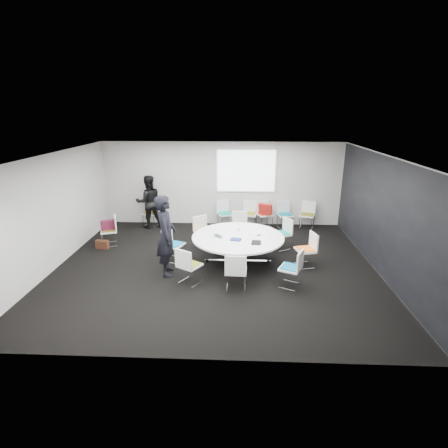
{
  "coord_description": "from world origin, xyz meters",
  "views": [
    {
      "loc": [
        0.58,
        -8.1,
        3.81
      ],
      "look_at": [
        0.2,
        0.4,
        1.0
      ],
      "focal_mm": 28.0,
      "sensor_mm": 36.0,
      "label": 1
    }
  ],
  "objects_px": {
    "chair_ring_b": "(281,239)",
    "chair_back_b": "(249,219)",
    "chair_ring_g": "(236,278)",
    "laptop": "(220,236)",
    "chair_back_e": "(307,220)",
    "cup": "(239,229)",
    "chair_back_c": "(264,219)",
    "conference_table": "(238,243)",
    "chair_ring_a": "(305,256)",
    "chair_spare_left": "(110,236)",
    "person_back": "(149,202)",
    "chair_ring_e": "(174,251)",
    "chair_ring_f": "(189,272)",
    "person_main": "(166,236)",
    "chair_ring_d": "(204,237)",
    "chair_ring_c": "(240,232)",
    "brown_bag": "(102,244)",
    "maroon_bag": "(108,225)",
    "chair_back_a": "(225,219)",
    "chair_back_d": "(285,220)",
    "chair_ring_h": "(291,275)",
    "chair_person_back": "(151,218)"
  },
  "relations": [
    {
      "from": "chair_ring_g",
      "to": "cup",
      "type": "relative_size",
      "value": 9.78
    },
    {
      "from": "chair_ring_g",
      "to": "chair_back_b",
      "type": "bearing_deg",
      "value": 87.45
    },
    {
      "from": "chair_ring_a",
      "to": "chair_back_c",
      "type": "relative_size",
      "value": 1.0
    },
    {
      "from": "chair_back_a",
      "to": "person_main",
      "type": "height_order",
      "value": "person_main"
    },
    {
      "from": "chair_back_a",
      "to": "person_back",
      "type": "distance_m",
      "value": 2.6
    },
    {
      "from": "chair_ring_b",
      "to": "brown_bag",
      "type": "relative_size",
      "value": 2.44
    },
    {
      "from": "chair_back_d",
      "to": "person_back",
      "type": "relative_size",
      "value": 0.5
    },
    {
      "from": "chair_spare_left",
      "to": "person_back",
      "type": "distance_m",
      "value": 1.94
    },
    {
      "from": "chair_back_d",
      "to": "chair_ring_h",
      "type": "bearing_deg",
      "value": 72.24
    },
    {
      "from": "chair_ring_f",
      "to": "cup",
      "type": "relative_size",
      "value": 9.78
    },
    {
      "from": "chair_ring_c",
      "to": "chair_ring_e",
      "type": "height_order",
      "value": "same"
    },
    {
      "from": "chair_ring_c",
      "to": "chair_ring_g",
      "type": "height_order",
      "value": "same"
    },
    {
      "from": "chair_ring_b",
      "to": "chair_back_c",
      "type": "relative_size",
      "value": 1.0
    },
    {
      "from": "conference_table",
      "to": "chair_ring_d",
      "type": "xyz_separation_m",
      "value": [
        -1.0,
        1.12,
        -0.28
      ]
    },
    {
      "from": "chair_ring_g",
      "to": "chair_back_d",
      "type": "relative_size",
      "value": 1.0
    },
    {
      "from": "chair_person_back",
      "to": "maroon_bag",
      "type": "height_order",
      "value": "chair_person_back"
    },
    {
      "from": "chair_ring_a",
      "to": "chair_ring_d",
      "type": "bearing_deg",
      "value": 51.17
    },
    {
      "from": "chair_ring_d",
      "to": "chair_back_c",
      "type": "height_order",
      "value": "same"
    },
    {
      "from": "chair_back_a",
      "to": "chair_back_e",
      "type": "xyz_separation_m",
      "value": [
        2.74,
        -0.01,
        0.0
      ]
    },
    {
      "from": "chair_back_c",
      "to": "chair_ring_g",
      "type": "bearing_deg",
      "value": 56.96
    },
    {
      "from": "cup",
      "to": "maroon_bag",
      "type": "xyz_separation_m",
      "value": [
        -3.77,
        0.67,
        -0.16
      ]
    },
    {
      "from": "chair_ring_b",
      "to": "chair_back_d",
      "type": "relative_size",
      "value": 1.0
    },
    {
      "from": "chair_ring_h",
      "to": "chair_person_back",
      "type": "xyz_separation_m",
      "value": [
        -4.16,
        4.15,
        0.0
      ]
    },
    {
      "from": "chair_ring_d",
      "to": "chair_back_d",
      "type": "height_order",
      "value": "same"
    },
    {
      "from": "chair_ring_e",
      "to": "chair_back_c",
      "type": "distance_m",
      "value": 3.83
    },
    {
      "from": "chair_ring_a",
      "to": "person_main",
      "type": "xyz_separation_m",
      "value": [
        -3.4,
        -0.57,
        0.7
      ]
    },
    {
      "from": "chair_ring_b",
      "to": "chair_back_b",
      "type": "xyz_separation_m",
      "value": [
        -0.88,
        1.9,
        0.0
      ]
    },
    {
      "from": "chair_back_b",
      "to": "chair_person_back",
      "type": "relative_size",
      "value": 1.0
    },
    {
      "from": "chair_back_b",
      "to": "maroon_bag",
      "type": "distance_m",
      "value": 4.53
    },
    {
      "from": "chair_ring_g",
      "to": "laptop",
      "type": "xyz_separation_m",
      "value": [
        -0.43,
        1.41,
        0.47
      ]
    },
    {
      "from": "chair_back_e",
      "to": "chair_ring_h",
      "type": "bearing_deg",
      "value": 95.67
    },
    {
      "from": "maroon_bag",
      "to": "chair_back_a",
      "type": "bearing_deg",
      "value": 29.16
    },
    {
      "from": "chair_ring_d",
      "to": "chair_back_a",
      "type": "height_order",
      "value": "same"
    },
    {
      "from": "chair_ring_b",
      "to": "chair_ring_c",
      "type": "distance_m",
      "value": 1.32
    },
    {
      "from": "conference_table",
      "to": "person_main",
      "type": "distance_m",
      "value": 1.88
    },
    {
      "from": "chair_back_c",
      "to": "brown_bag",
      "type": "bearing_deg",
      "value": 2.67
    },
    {
      "from": "chair_ring_d",
      "to": "chair_ring_f",
      "type": "relative_size",
      "value": 1.0
    },
    {
      "from": "chair_ring_g",
      "to": "chair_back_a",
      "type": "relative_size",
      "value": 1.0
    },
    {
      "from": "conference_table",
      "to": "chair_ring_e",
      "type": "bearing_deg",
      "value": 177.73
    },
    {
      "from": "chair_ring_c",
      "to": "chair_back_a",
      "type": "relative_size",
      "value": 1.0
    },
    {
      "from": "chair_ring_g",
      "to": "chair_back_e",
      "type": "distance_m",
      "value": 4.92
    },
    {
      "from": "conference_table",
      "to": "chair_ring_a",
      "type": "xyz_separation_m",
      "value": [
        1.71,
        -0.13,
        -0.28
      ]
    },
    {
      "from": "chair_ring_c",
      "to": "brown_bag",
      "type": "bearing_deg",
      "value": 8.43
    },
    {
      "from": "chair_ring_b",
      "to": "chair_back_a",
      "type": "bearing_deg",
      "value": 13.27
    },
    {
      "from": "chair_ring_g",
      "to": "maroon_bag",
      "type": "distance_m",
      "value": 4.51
    },
    {
      "from": "person_main",
      "to": "cup",
      "type": "xyz_separation_m",
      "value": [
        1.7,
        1.12,
        -0.2
      ]
    },
    {
      "from": "conference_table",
      "to": "chair_back_c",
      "type": "distance_m",
      "value": 3.07
    },
    {
      "from": "chair_ring_g",
      "to": "chair_back_e",
      "type": "height_order",
      "value": "same"
    },
    {
      "from": "chair_back_e",
      "to": "cup",
      "type": "distance_m",
      "value": 3.42
    },
    {
      "from": "chair_ring_g",
      "to": "cup",
      "type": "height_order",
      "value": "chair_ring_g"
    }
  ]
}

